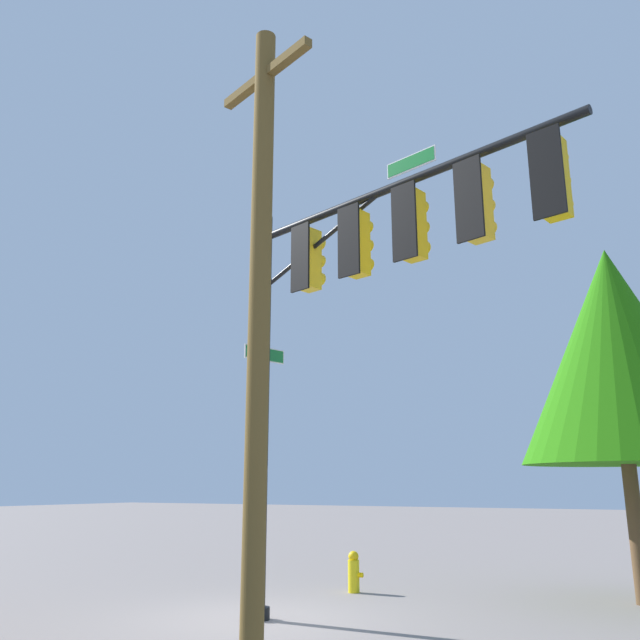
{
  "coord_description": "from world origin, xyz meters",
  "views": [
    {
      "loc": [
        6.42,
        -9.93,
        2.17
      ],
      "look_at": [
        1.41,
        -0.48,
        4.9
      ],
      "focal_mm": 36.63,
      "sensor_mm": 36.0,
      "label": 1
    }
  ],
  "objects": [
    {
      "name": "signal_pole_assembly",
      "position": [
        2.52,
        -0.72,
        5.56
      ],
      "size": [
        6.21,
        2.35,
        7.25
      ],
      "color": "black",
      "rests_on": "ground_plane"
    },
    {
      "name": "utility_pole",
      "position": [
        2.24,
        -3.6,
        4.17
      ],
      "size": [
        1.72,
        0.77,
        8.03
      ],
      "color": "brown",
      "rests_on": "ground_plane"
    },
    {
      "name": "tree_mid",
      "position": [
        5.64,
        4.57,
        4.83
      ],
      "size": [
        4.05,
        4.05,
        7.09
      ],
      "color": "brown",
      "rests_on": "ground_plane"
    },
    {
      "name": "fire_hydrant",
      "position": [
        0.19,
        3.34,
        0.41
      ],
      "size": [
        0.33,
        0.24,
        0.83
      ],
      "color": "yellow",
      "rests_on": "ground_plane"
    },
    {
      "name": "ground_plane",
      "position": [
        0.0,
        0.0,
        0.0
      ],
      "size": [
        120.0,
        120.0,
        0.0
      ],
      "primitive_type": "plane",
      "color": "gray"
    }
  ]
}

